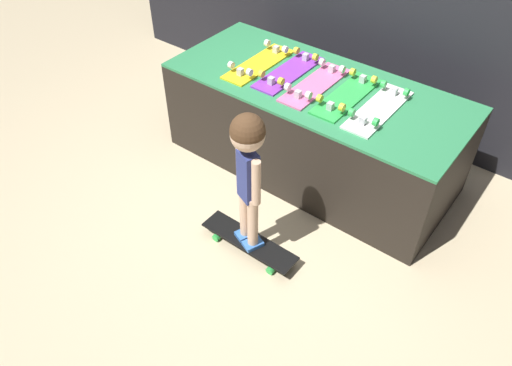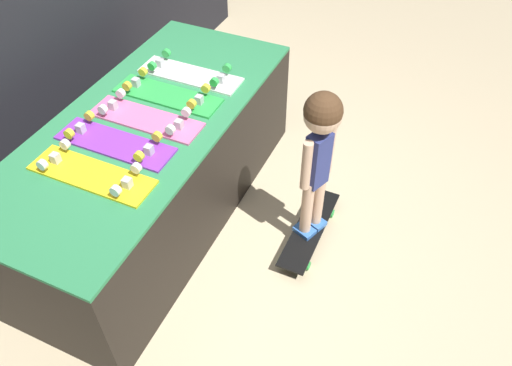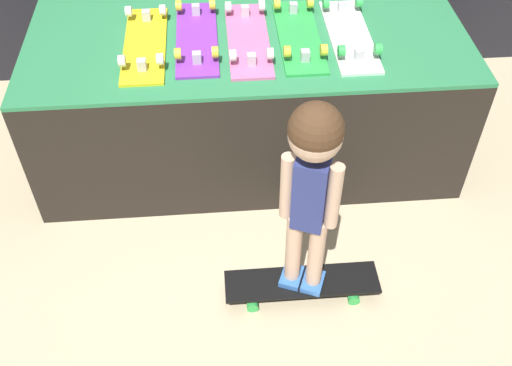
{
  "view_description": "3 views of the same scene",
  "coord_description": "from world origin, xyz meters",
  "px_view_note": "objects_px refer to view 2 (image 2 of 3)",
  "views": [
    {
      "loc": [
        1.55,
        -2.17,
        2.58
      ],
      "look_at": [
        0.05,
        -0.24,
        0.37
      ],
      "focal_mm": 35.0,
      "sensor_mm": 36.0,
      "label": 1
    },
    {
      "loc": [
        -1.79,
        -0.98,
        2.46
      ],
      "look_at": [
        0.09,
        -0.13,
        0.41
      ],
      "focal_mm": 35.0,
      "sensor_mm": 36.0,
      "label": 2
    },
    {
      "loc": [
        -0.17,
        -2.02,
        2.32
      ],
      "look_at": [
        -0.02,
        -0.16,
        0.43
      ],
      "focal_mm": 42.0,
      "sensor_mm": 36.0,
      "label": 3
    }
  ],
  "objects_px": {
    "skateboard_pink_on_rack": "(146,118)",
    "skateboard_on_floor": "(309,229)",
    "skateboard_green_on_rack": "(167,94)",
    "skateboard_white_on_rack": "(190,74)",
    "child": "(320,142)",
    "skateboard_yellow_on_rack": "(91,173)",
    "skateboard_purple_on_rack": "(115,142)"
  },
  "relations": [
    {
      "from": "skateboard_yellow_on_rack",
      "to": "child",
      "type": "height_order",
      "value": "child"
    },
    {
      "from": "skateboard_on_floor",
      "to": "child",
      "type": "bearing_deg",
      "value": -90.0
    },
    {
      "from": "skateboard_yellow_on_rack",
      "to": "skateboard_on_floor",
      "type": "xyz_separation_m",
      "value": [
        0.66,
        -0.96,
        -0.68
      ]
    },
    {
      "from": "skateboard_pink_on_rack",
      "to": "child",
      "type": "xyz_separation_m",
      "value": [
        0.17,
        -0.97,
        0.03
      ]
    },
    {
      "from": "skateboard_on_floor",
      "to": "skateboard_pink_on_rack",
      "type": "bearing_deg",
      "value": 99.82
    },
    {
      "from": "skateboard_yellow_on_rack",
      "to": "skateboard_white_on_rack",
      "type": "distance_m",
      "value": 0.99
    },
    {
      "from": "skateboard_purple_on_rack",
      "to": "skateboard_green_on_rack",
      "type": "distance_m",
      "value": 0.5
    },
    {
      "from": "skateboard_pink_on_rack",
      "to": "skateboard_on_floor",
      "type": "relative_size",
      "value": 0.95
    },
    {
      "from": "skateboard_yellow_on_rack",
      "to": "skateboard_on_floor",
      "type": "height_order",
      "value": "skateboard_yellow_on_rack"
    },
    {
      "from": "skateboard_white_on_rack",
      "to": "child",
      "type": "bearing_deg",
      "value": -108.78
    },
    {
      "from": "skateboard_green_on_rack",
      "to": "skateboard_on_floor",
      "type": "height_order",
      "value": "skateboard_green_on_rack"
    },
    {
      "from": "child",
      "to": "skateboard_on_floor",
      "type": "bearing_deg",
      "value": 111.7
    },
    {
      "from": "skateboard_purple_on_rack",
      "to": "skateboard_yellow_on_rack",
      "type": "bearing_deg",
      "value": -171.56
    },
    {
      "from": "skateboard_green_on_rack",
      "to": "skateboard_purple_on_rack",
      "type": "bearing_deg",
      "value": 177.5
    },
    {
      "from": "skateboard_green_on_rack",
      "to": "skateboard_yellow_on_rack",
      "type": "bearing_deg",
      "value": -178.83
    },
    {
      "from": "skateboard_green_on_rack",
      "to": "skateboard_pink_on_rack",
      "type": "bearing_deg",
      "value": -177.55
    },
    {
      "from": "child",
      "to": "skateboard_pink_on_rack",
      "type": "bearing_deg",
      "value": 121.52
    },
    {
      "from": "skateboard_purple_on_rack",
      "to": "skateboard_on_floor",
      "type": "bearing_deg",
      "value": -67.46
    },
    {
      "from": "skateboard_pink_on_rack",
      "to": "skateboard_green_on_rack",
      "type": "height_order",
      "value": "same"
    },
    {
      "from": "skateboard_white_on_rack",
      "to": "child",
      "type": "relative_size",
      "value": 0.67
    },
    {
      "from": "skateboard_yellow_on_rack",
      "to": "skateboard_pink_on_rack",
      "type": "height_order",
      "value": "same"
    },
    {
      "from": "skateboard_purple_on_rack",
      "to": "child",
      "type": "xyz_separation_m",
      "value": [
        0.42,
        -1.0,
        0.03
      ]
    },
    {
      "from": "skateboard_purple_on_rack",
      "to": "skateboard_green_on_rack",
      "type": "xyz_separation_m",
      "value": [
        0.5,
        -0.02,
        0.0
      ]
    },
    {
      "from": "skateboard_white_on_rack",
      "to": "skateboard_on_floor",
      "type": "xyz_separation_m",
      "value": [
        -0.33,
        -0.96,
        -0.68
      ]
    },
    {
      "from": "skateboard_green_on_rack",
      "to": "skateboard_white_on_rack",
      "type": "relative_size",
      "value": 1.0
    },
    {
      "from": "skateboard_yellow_on_rack",
      "to": "skateboard_white_on_rack",
      "type": "bearing_deg",
      "value": 0.03
    },
    {
      "from": "skateboard_pink_on_rack",
      "to": "skateboard_on_floor",
      "type": "xyz_separation_m",
      "value": [
        0.17,
        -0.97,
        -0.68
      ]
    },
    {
      "from": "skateboard_on_floor",
      "to": "skateboard_purple_on_rack",
      "type": "bearing_deg",
      "value": 112.54
    },
    {
      "from": "skateboard_on_floor",
      "to": "skateboard_white_on_rack",
      "type": "bearing_deg",
      "value": 71.22
    },
    {
      "from": "skateboard_pink_on_rack",
      "to": "skateboard_green_on_rack",
      "type": "xyz_separation_m",
      "value": [
        0.25,
        0.01,
        0.0
      ]
    },
    {
      "from": "skateboard_purple_on_rack",
      "to": "skateboard_pink_on_rack",
      "type": "distance_m",
      "value": 0.25
    },
    {
      "from": "skateboard_purple_on_rack",
      "to": "skateboard_white_on_rack",
      "type": "distance_m",
      "value": 0.74
    }
  ]
}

